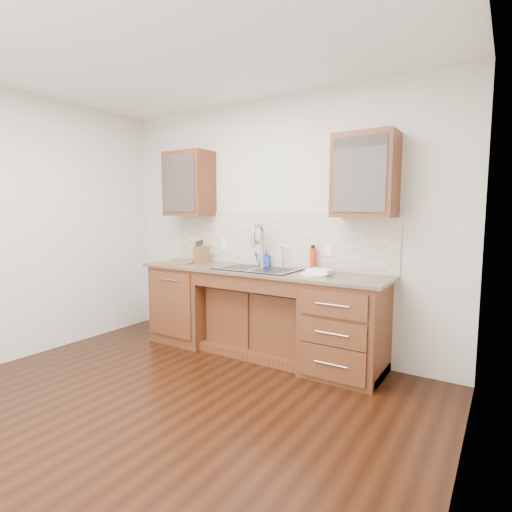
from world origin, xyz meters
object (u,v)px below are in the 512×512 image
Objects in this scene: knife_block at (202,254)px; cutting_board at (177,263)px; water_bottle at (313,259)px; plate at (314,274)px; soap_bottle at (266,258)px.

cutting_board is (-0.18, -0.22, -0.09)m from knife_block.
water_bottle reaches higher than cutting_board.
cutting_board is (-1.68, -0.07, 0.00)m from plate.
cutting_board is (-1.55, -0.33, -0.11)m from water_bottle.
plate is (0.69, -0.28, -0.08)m from soap_bottle.
knife_block is 0.30m from cutting_board.
soap_bottle is 0.49× the size of cutting_board.
plate is (0.13, -0.26, -0.11)m from water_bottle.
knife_block is at bearing -175.36° from water_bottle.
soap_bottle is at bearing 21.88° from knife_block.
soap_bottle is 0.64× the size of plate.
cutting_board is (-0.99, -0.35, -0.08)m from soap_bottle.
knife_block reaches higher than soap_bottle.
water_bottle is 0.86× the size of plate.
plate is 0.77× the size of cutting_board.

